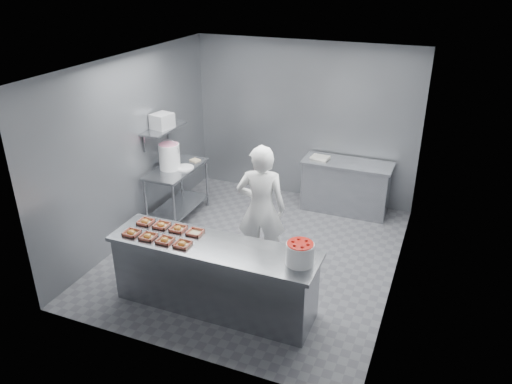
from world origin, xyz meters
TOP-DOWN VIEW (x-y plane):
  - floor at (0.00, 0.00)m, footprint 4.50×4.50m
  - ceiling at (0.00, 0.00)m, footprint 4.50×4.50m
  - wall_back at (0.00, 2.25)m, footprint 4.00×0.04m
  - wall_left at (-2.00, 0.00)m, footprint 0.04×4.50m
  - wall_right at (2.00, 0.00)m, footprint 0.04×4.50m
  - service_counter at (0.00, -1.35)m, footprint 2.60×0.70m
  - prep_table at (-1.65, 0.60)m, footprint 0.60×1.20m
  - back_counter at (0.90, 1.90)m, footprint 1.50×0.60m
  - wall_shelf at (-1.82, 0.60)m, footprint 0.35×0.90m
  - tray_0 at (-1.05, -1.50)m, footprint 0.19×0.18m
  - tray_1 at (-0.81, -1.50)m, footprint 0.19×0.18m
  - tray_2 at (-0.57, -1.50)m, footprint 0.19×0.18m
  - tray_3 at (-0.33, -1.50)m, footprint 0.19×0.18m
  - tray_4 at (-1.05, -1.20)m, footprint 0.19×0.18m
  - tray_5 at (-0.81, -1.20)m, footprint 0.19×0.18m
  - tray_6 at (-0.57, -1.20)m, footprint 0.19×0.18m
  - tray_7 at (-0.32, -1.20)m, footprint 0.19×0.18m
  - worker at (0.20, -0.28)m, footprint 0.76×0.60m
  - strawberry_tub at (1.08, -1.34)m, footprint 0.32×0.32m
  - glaze_bucket at (-1.71, 0.53)m, footprint 0.35×0.33m
  - bucket_lid at (-1.51, 0.63)m, footprint 0.32×0.32m
  - rag at (-1.51, 1.00)m, footprint 0.18×0.17m
  - appliance at (-1.82, 0.57)m, footprint 0.33×0.36m
  - paper_stack at (0.42, 1.90)m, footprint 0.33×0.26m

SIDE VIEW (x-z plane):
  - floor at x=0.00m, z-range 0.00..0.00m
  - back_counter at x=0.90m, z-range 0.00..0.90m
  - service_counter at x=0.00m, z-range 0.00..0.90m
  - prep_table at x=-1.65m, z-range 0.14..1.04m
  - rag at x=-1.51m, z-range 0.90..0.92m
  - bucket_lid at x=-1.51m, z-range 0.90..0.92m
  - worker at x=0.20m, z-range 0.00..1.83m
  - paper_stack at x=0.42m, z-range 0.90..0.94m
  - tray_7 at x=-0.32m, z-range 0.90..0.94m
  - tray_0 at x=-1.05m, z-range 0.89..0.95m
  - tray_1 at x=-0.81m, z-range 0.89..0.95m
  - tray_2 at x=-0.57m, z-range 0.89..0.95m
  - tray_3 at x=-0.33m, z-range 0.89..0.95m
  - tray_4 at x=-1.05m, z-range 0.89..0.95m
  - tray_5 at x=-0.81m, z-range 0.89..0.95m
  - tray_6 at x=-0.57m, z-range 0.89..0.95m
  - strawberry_tub at x=1.08m, z-range 0.91..1.17m
  - glaze_bucket at x=-1.71m, z-range 0.86..1.38m
  - wall_back at x=0.00m, z-range 0.00..2.80m
  - wall_left at x=-2.00m, z-range 0.00..2.80m
  - wall_right at x=2.00m, z-range 0.00..2.80m
  - wall_shelf at x=-1.82m, z-range 1.54..1.56m
  - appliance at x=-1.82m, z-range 1.56..1.80m
  - ceiling at x=0.00m, z-range 2.80..2.80m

